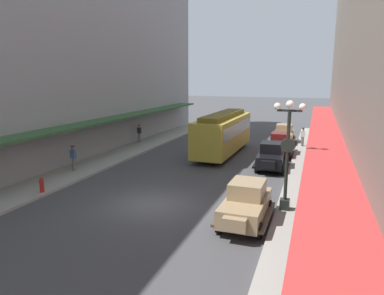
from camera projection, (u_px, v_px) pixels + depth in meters
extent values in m
plane|color=#424244|center=(153.00, 204.00, 17.82)|extent=(200.00, 200.00, 0.00)
cube|color=#99968E|center=(35.00, 188.00, 20.25)|extent=(3.00, 60.00, 0.15)
cube|color=#99968E|center=(308.00, 223.00, 15.35)|extent=(3.00, 60.00, 0.15)
cube|color=#335933|center=(22.00, 137.00, 19.87)|extent=(1.80, 54.00, 0.16)
cube|color=#BF3333|center=(327.00, 159.00, 14.58)|extent=(1.80, 54.00, 0.16)
cube|color=#997F5B|center=(246.00, 207.00, 15.39)|extent=(1.75, 3.92, 0.80)
cube|color=#997F5B|center=(247.00, 189.00, 15.47)|extent=(1.46, 1.72, 0.70)
cube|color=#8C9EA8|center=(247.00, 189.00, 15.47)|extent=(1.39, 1.68, 0.42)
cube|color=#997F5B|center=(234.00, 225.00, 13.42)|extent=(0.94, 0.37, 0.52)
cube|color=#4C3F2D|center=(267.00, 217.00, 15.13)|extent=(0.29, 3.51, 0.12)
cube|color=#4C3F2D|center=(225.00, 211.00, 15.78)|extent=(0.29, 3.51, 0.12)
cylinder|color=black|center=(258.00, 231.00, 13.94)|extent=(0.23, 0.68, 0.68)
cylinder|color=black|center=(219.00, 225.00, 14.49)|extent=(0.23, 0.68, 0.68)
cylinder|color=black|center=(268.00, 207.00, 16.45)|extent=(0.23, 0.68, 0.68)
cylinder|color=black|center=(235.00, 203.00, 17.00)|extent=(0.23, 0.68, 0.68)
cube|color=black|center=(271.00, 158.00, 24.59)|extent=(1.87, 3.97, 0.80)
cube|color=black|center=(271.00, 147.00, 24.67)|extent=(1.51, 1.76, 0.70)
cube|color=#8C9EA8|center=(271.00, 147.00, 24.67)|extent=(1.44, 1.72, 0.42)
cube|color=black|center=(268.00, 165.00, 22.58)|extent=(0.95, 0.40, 0.52)
cube|color=black|center=(284.00, 164.00, 24.38)|extent=(0.40, 3.52, 0.12)
cube|color=black|center=(257.00, 162.00, 24.92)|extent=(0.40, 3.52, 0.12)
cylinder|color=black|center=(281.00, 170.00, 23.15)|extent=(0.25, 0.69, 0.68)
cylinder|color=black|center=(257.00, 168.00, 23.61)|extent=(0.25, 0.69, 0.68)
cylinder|color=black|center=(283.00, 160.00, 25.71)|extent=(0.25, 0.69, 0.68)
cylinder|color=black|center=(261.00, 159.00, 26.18)|extent=(0.25, 0.69, 0.68)
cube|color=#997F5B|center=(284.00, 136.00, 33.96)|extent=(1.73, 3.91, 0.80)
cube|color=#997F5B|center=(284.00, 128.00, 34.04)|extent=(1.45, 1.71, 0.70)
cube|color=#8C9EA8|center=(284.00, 128.00, 34.04)|extent=(1.38, 1.68, 0.42)
cube|color=#997F5B|center=(282.00, 139.00, 31.97)|extent=(0.94, 0.37, 0.52)
cube|color=#4C3F2D|center=(294.00, 140.00, 33.72)|extent=(0.27, 3.51, 0.12)
cube|color=#4C3F2D|center=(274.00, 139.00, 34.32)|extent=(0.27, 3.51, 0.12)
cylinder|color=black|center=(291.00, 143.00, 32.51)|extent=(0.23, 0.68, 0.68)
cylinder|color=black|center=(273.00, 142.00, 33.03)|extent=(0.23, 0.68, 0.68)
cylinder|color=black|center=(293.00, 138.00, 35.04)|extent=(0.23, 0.68, 0.68)
cylinder|color=black|center=(276.00, 137.00, 35.56)|extent=(0.23, 0.68, 0.68)
cube|color=#591919|center=(280.00, 146.00, 28.81)|extent=(1.74, 3.92, 0.80)
cube|color=#591919|center=(280.00, 137.00, 28.89)|extent=(1.46, 1.71, 0.70)
cube|color=#8C9EA8|center=(280.00, 137.00, 28.89)|extent=(1.38, 1.68, 0.42)
cube|color=#591919|center=(277.00, 151.00, 26.82)|extent=(0.94, 0.37, 0.52)
cube|color=black|center=(291.00, 151.00, 28.57)|extent=(0.27, 3.51, 0.12)
cube|color=black|center=(268.00, 150.00, 29.17)|extent=(0.27, 3.51, 0.12)
cylinder|color=black|center=(288.00, 155.00, 27.36)|extent=(0.23, 0.68, 0.68)
cylinder|color=black|center=(267.00, 154.00, 27.88)|extent=(0.23, 0.68, 0.68)
cylinder|color=black|center=(291.00, 149.00, 29.89)|extent=(0.23, 0.68, 0.68)
cylinder|color=black|center=(271.00, 148.00, 30.41)|extent=(0.23, 0.68, 0.68)
cube|color=gold|center=(223.00, 134.00, 29.04)|extent=(2.72, 9.66, 2.70)
cube|color=brown|center=(224.00, 115.00, 28.73)|extent=(1.70, 8.67, 0.36)
cube|color=#8C9EA8|center=(223.00, 128.00, 28.94)|extent=(2.73, 8.89, 0.95)
cube|color=black|center=(232.00, 146.00, 31.98)|extent=(2.03, 1.25, 0.40)
cube|color=black|center=(212.00, 159.00, 26.70)|extent=(2.03, 1.25, 0.40)
cube|color=black|center=(285.00, 204.00, 16.69)|extent=(0.44, 0.44, 0.50)
cylinder|color=black|center=(287.00, 156.00, 16.22)|extent=(0.16, 0.16, 4.20)
cube|color=black|center=(290.00, 111.00, 15.81)|extent=(1.10, 0.10, 0.10)
sphere|color=white|center=(277.00, 106.00, 15.96)|extent=(0.32, 0.32, 0.32)
sphere|color=white|center=(303.00, 107.00, 15.60)|extent=(0.32, 0.32, 0.32)
sphere|color=white|center=(290.00, 104.00, 15.76)|extent=(0.36, 0.36, 0.36)
cylinder|color=black|center=(288.00, 145.00, 16.13)|extent=(0.64, 0.18, 0.64)
cylinder|color=silver|center=(288.00, 145.00, 16.22)|extent=(0.56, 0.02, 0.56)
cylinder|color=#B21E19|center=(42.00, 186.00, 19.16)|extent=(0.24, 0.24, 0.70)
sphere|color=#B21E19|center=(41.00, 179.00, 19.09)|extent=(0.20, 0.20, 0.20)
cylinder|color=slate|center=(315.00, 164.00, 23.79)|extent=(0.24, 0.24, 0.85)
cube|color=#26262D|center=(316.00, 153.00, 23.65)|extent=(0.36, 0.22, 0.56)
sphere|color=brown|center=(317.00, 148.00, 23.57)|extent=(0.22, 0.22, 0.22)
cylinder|color=black|center=(317.00, 146.00, 23.55)|extent=(0.28, 0.28, 0.04)
cylinder|color=slate|center=(323.00, 151.00, 27.91)|extent=(0.24, 0.24, 0.85)
cube|color=#8C6647|center=(324.00, 142.00, 27.77)|extent=(0.36, 0.22, 0.56)
sphere|color=#9E7051|center=(324.00, 137.00, 27.69)|extent=(0.22, 0.22, 0.22)
cylinder|color=#4C4238|center=(318.00, 161.00, 24.63)|extent=(0.24, 0.24, 0.85)
cube|color=#3F598C|center=(319.00, 151.00, 24.49)|extent=(0.36, 0.22, 0.56)
sphere|color=tan|center=(319.00, 145.00, 24.41)|extent=(0.22, 0.22, 0.22)
cylinder|color=black|center=(319.00, 144.00, 24.39)|extent=(0.28, 0.28, 0.04)
cylinder|color=slate|center=(74.00, 164.00, 23.62)|extent=(0.24, 0.24, 0.85)
cube|color=#3F598C|center=(73.00, 154.00, 23.48)|extent=(0.36, 0.22, 0.56)
sphere|color=#9E7051|center=(73.00, 148.00, 23.41)|extent=(0.22, 0.22, 0.22)
cylinder|color=black|center=(73.00, 146.00, 23.38)|extent=(0.28, 0.28, 0.04)
cylinder|color=slate|center=(139.00, 138.00, 34.03)|extent=(0.24, 0.24, 0.85)
cube|color=#26262D|center=(139.00, 130.00, 33.89)|extent=(0.36, 0.22, 0.56)
sphere|color=tan|center=(139.00, 126.00, 33.81)|extent=(0.22, 0.22, 0.22)
cylinder|color=black|center=(139.00, 125.00, 33.79)|extent=(0.28, 0.28, 0.04)
cylinder|color=slate|center=(302.00, 141.00, 32.00)|extent=(0.24, 0.24, 0.85)
cube|color=white|center=(303.00, 134.00, 31.86)|extent=(0.36, 0.22, 0.56)
sphere|color=beige|center=(303.00, 129.00, 31.78)|extent=(0.22, 0.22, 0.22)
cylinder|color=black|center=(303.00, 128.00, 31.76)|extent=(0.28, 0.28, 0.04)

